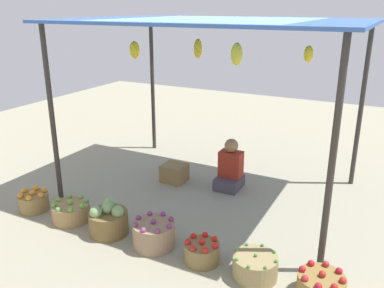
% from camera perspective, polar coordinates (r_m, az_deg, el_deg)
% --- Properties ---
extents(ground_plane, '(14.00, 14.00, 0.00)m').
position_cam_1_polar(ground_plane, '(6.21, 2.83, -6.55)').
color(ground_plane, gray).
extents(market_stall_structure, '(3.97, 2.82, 2.49)m').
position_cam_1_polar(market_stall_structure, '(5.63, 3.21, 15.55)').
color(market_stall_structure, '#38332D').
rests_on(market_stall_structure, ground).
extents(vendor_person, '(0.36, 0.44, 0.78)m').
position_cam_1_polar(vendor_person, '(6.23, 5.37, -3.56)').
color(vendor_person, '#463F4B').
rests_on(vendor_person, ground).
extents(basket_oranges, '(0.40, 0.40, 0.30)m').
position_cam_1_polar(basket_oranges, '(6.02, -21.32, -7.50)').
color(basket_oranges, olive).
rests_on(basket_oranges, ground).
extents(basket_green_apples, '(0.48, 0.48, 0.29)m').
position_cam_1_polar(basket_green_apples, '(5.59, -16.62, -9.07)').
color(basket_green_apples, '#A27F4E').
rests_on(basket_green_apples, ground).
extents(basket_cabbages, '(0.48, 0.48, 0.42)m').
position_cam_1_polar(basket_cabbages, '(5.16, -11.63, -10.43)').
color(basket_cabbages, brown).
rests_on(basket_cabbages, ground).
extents(basket_purple_onions, '(0.49, 0.49, 0.35)m').
position_cam_1_polar(basket_purple_onions, '(4.84, -5.37, -12.47)').
color(basket_purple_onions, '#967859').
rests_on(basket_purple_onions, ground).
extents(basket_red_tomatoes, '(0.39, 0.39, 0.28)m').
position_cam_1_polar(basket_red_tomatoes, '(4.59, 1.40, -14.85)').
color(basket_red_tomatoes, olive).
rests_on(basket_red_tomatoes, ground).
extents(basket_green_chilies, '(0.47, 0.47, 0.27)m').
position_cam_1_polar(basket_green_chilies, '(4.41, 8.83, -16.62)').
color(basket_green_chilies, '#968253').
rests_on(basket_green_chilies, ground).
extents(basket_red_apples, '(0.46, 0.46, 0.28)m').
position_cam_1_polar(basket_red_apples, '(4.31, 17.63, -18.40)').
color(basket_red_apples, olive).
rests_on(basket_red_apples, ground).
extents(wooden_crate_near_vendor, '(0.37, 0.34, 0.28)m').
position_cam_1_polar(wooden_crate_near_vendor, '(6.49, -2.50, -4.06)').
color(wooden_crate_near_vendor, olive).
rests_on(wooden_crate_near_vendor, ground).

